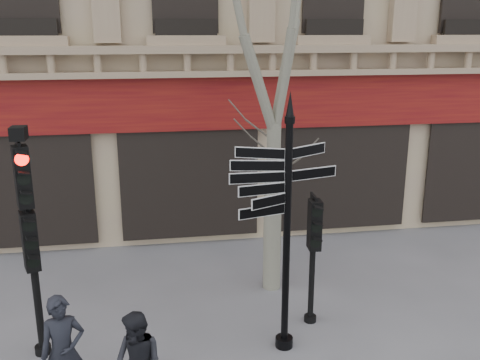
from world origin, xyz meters
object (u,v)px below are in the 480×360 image
Objects in this scene: traffic_signal_secondary at (313,238)px; pedestrian_a at (63,352)px; fingerpost at (288,183)px; traffic_signal_main at (28,217)px.

traffic_signal_secondary is 1.40× the size of pedestrian_a.
fingerpost is 2.56× the size of pedestrian_a.
fingerpost is at bearing 1.07° from pedestrian_a.
traffic_signal_main is (-4.08, 0.46, -0.50)m from fingerpost.
traffic_signal_main is at bearing 168.84° from fingerpost.
pedestrian_a is (-4.16, -1.64, -0.82)m from traffic_signal_secondary.
fingerpost reaches higher than pedestrian_a.
traffic_signal_secondary is at bearing 7.85° from pedestrian_a.
traffic_signal_main reaches higher than pedestrian_a.
traffic_signal_main is at bearing -173.44° from traffic_signal_secondary.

